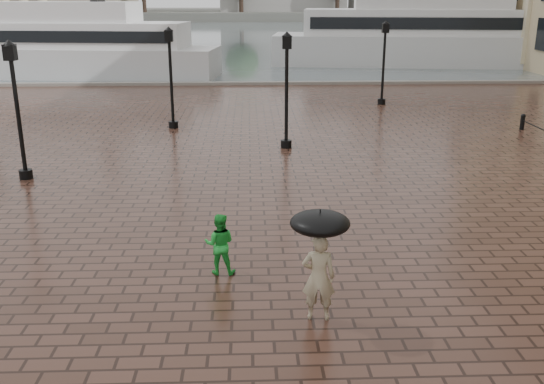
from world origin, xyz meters
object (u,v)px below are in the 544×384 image
(adult_pedestrian, at_px, (319,277))
(child_pedestrian, at_px, (220,244))
(ferry_near, at_px, (66,46))
(ferry_far, at_px, (428,34))
(street_lamps, at_px, (179,78))

(adult_pedestrian, xyz_separation_m, child_pedestrian, (-1.94, 2.07, -0.17))
(adult_pedestrian, distance_m, child_pedestrian, 2.84)
(ferry_near, bearing_deg, ferry_far, 20.20)
(child_pedestrian, distance_m, ferry_near, 36.89)
(street_lamps, height_order, adult_pedestrian, street_lamps)
(street_lamps, relative_size, ferry_near, 0.93)
(street_lamps, height_order, child_pedestrian, street_lamps)
(child_pedestrian, xyz_separation_m, ferry_near, (-12.88, 34.53, 1.53))
(adult_pedestrian, xyz_separation_m, ferry_near, (-14.82, 36.60, 1.36))
(street_lamps, xyz_separation_m, adult_pedestrian, (4.38, -17.20, -1.46))
(child_pedestrian, bearing_deg, adult_pedestrian, 138.18)
(street_lamps, xyz_separation_m, child_pedestrian, (2.44, -15.13, -1.63))
(adult_pedestrian, bearing_deg, child_pedestrian, -40.64)
(ferry_near, bearing_deg, adult_pedestrian, -60.80)
(ferry_near, distance_m, ferry_far, 29.97)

